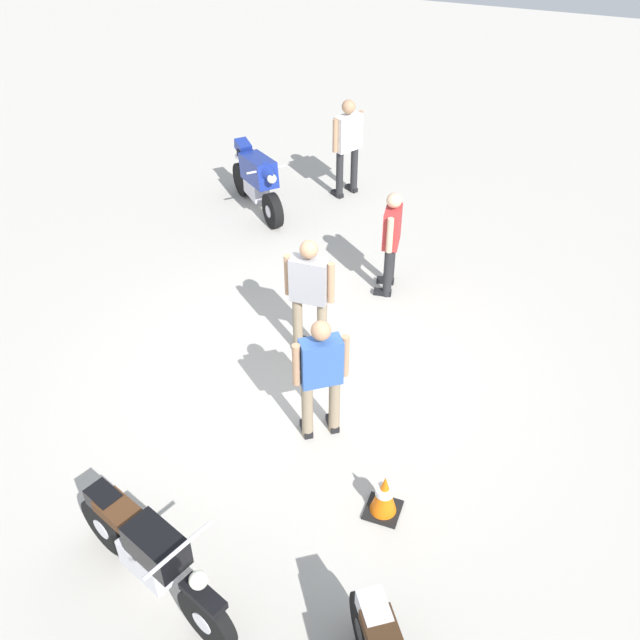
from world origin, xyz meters
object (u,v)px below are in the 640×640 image
motorcycle_blue_sportbike (257,179)px  person_in_gray_shirt (309,291)px  motorcycle_black_cruiser (150,555)px  person_in_white_shirt (348,141)px  traffic_cone (384,495)px  person_in_red_shirt (391,238)px  person_in_blue_shirt (321,373)px

motorcycle_blue_sportbike → person_in_gray_shirt: 4.07m
motorcycle_blue_sportbike → motorcycle_black_cruiser: motorcycle_blue_sportbike is taller
person_in_white_shirt → traffic_cone: 7.16m
person_in_white_shirt → motorcycle_blue_sportbike: bearing=70.6°
motorcycle_black_cruiser → person_in_red_shirt: person_in_red_shirt is taller
person_in_gray_shirt → traffic_cone: 2.81m
person_in_red_shirt → traffic_cone: person_in_red_shirt is taller
person_in_gray_shirt → person_in_white_shirt: 4.56m
person_in_gray_shirt → person_in_red_shirt: bearing=-20.4°
motorcycle_blue_sportbike → traffic_cone: 6.77m
person_in_blue_shirt → person_in_gray_shirt: size_ratio=0.95×
person_in_blue_shirt → person_in_white_shirt: 6.02m
motorcycle_black_cruiser → person_in_white_shirt: 8.25m
motorcycle_black_cruiser → motorcycle_blue_sportbike: bearing=127.4°
motorcycle_blue_sportbike → person_in_white_shirt: 1.74m
person_in_blue_shirt → person_in_red_shirt: size_ratio=1.02×
motorcycle_blue_sportbike → person_in_white_shirt: bearing=84.2°
person_in_blue_shirt → traffic_cone: 1.45m
person_in_gray_shirt → traffic_cone: bearing=-145.0°
person_in_gray_shirt → person_in_white_shirt: bearing=10.3°
person_in_red_shirt → traffic_cone: (3.91, 1.06, -0.64)m
motorcycle_black_cruiser → person_in_red_shirt: 5.54m
person_in_blue_shirt → person_in_red_shirt: bearing=-34.7°
motorcycle_black_cruiser → person_in_blue_shirt: person_in_blue_shirt is taller
person_in_red_shirt → motorcycle_black_cruiser: bearing=74.6°
person_in_blue_shirt → person_in_gray_shirt: 1.49m
motorcycle_blue_sportbike → traffic_cone: size_ratio=2.91×
person_in_gray_shirt → traffic_cone: (2.16, 1.64, -0.72)m
motorcycle_blue_sportbike → person_in_white_shirt: size_ratio=0.87×
motorcycle_black_cruiser → person_in_red_shirt: bearing=103.3°
person_in_blue_shirt → traffic_cone: person_in_blue_shirt is taller
traffic_cone → person_in_blue_shirt: bearing=-129.6°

